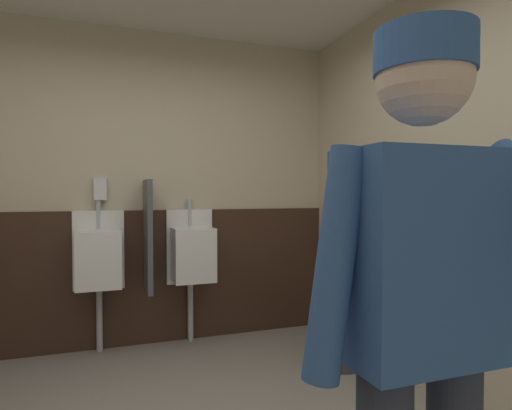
# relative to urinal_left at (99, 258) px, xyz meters

# --- Properties ---
(wall_back) EXTENTS (4.00, 0.12, 2.68)m
(wall_back) POSITION_rel_urinal_left_xyz_m (0.33, 0.22, 0.56)
(wall_back) COLOR beige
(wall_back) RESTS_ON ground_plane
(wall_right) EXTENTS (0.12, 4.49, 2.68)m
(wall_right) POSITION_rel_urinal_left_xyz_m (2.09, -1.78, 0.56)
(wall_right) COLOR beige
(wall_right) RESTS_ON ground_plane
(wainscot_band_back) EXTENTS (3.40, 0.03, 1.15)m
(wainscot_band_back) POSITION_rel_urinal_left_xyz_m (0.33, 0.14, -0.20)
(wainscot_band_back) COLOR #382319
(wainscot_band_back) RESTS_ON ground_plane
(urinal_left) EXTENTS (0.40, 0.34, 1.24)m
(urinal_left) POSITION_rel_urinal_left_xyz_m (0.00, 0.00, 0.00)
(urinal_left) COLOR white
(urinal_left) RESTS_ON ground_plane
(urinal_middle) EXTENTS (0.40, 0.34, 1.24)m
(urinal_middle) POSITION_rel_urinal_left_xyz_m (0.75, 0.00, 0.00)
(urinal_middle) COLOR white
(urinal_middle) RESTS_ON ground_plane
(privacy_divider_panel) EXTENTS (0.04, 0.40, 0.90)m
(privacy_divider_panel) POSITION_rel_urinal_left_xyz_m (0.37, -0.07, 0.17)
(privacy_divider_panel) COLOR #4C4C51
(person) EXTENTS (0.63, 0.60, 1.70)m
(person) POSITION_rel_urinal_left_xyz_m (0.80, -2.75, 0.24)
(person) COLOR #2D3342
(person) RESTS_ON ground_plane
(trash_bin) EXTENTS (0.34, 0.34, 0.60)m
(trash_bin) POSITION_rel_urinal_left_xyz_m (1.71, -0.84, -0.48)
(trash_bin) COLOR #38383D
(trash_bin) RESTS_ON ground_plane
(soap_dispenser) EXTENTS (0.10, 0.07, 0.18)m
(soap_dispenser) POSITION_rel_urinal_left_xyz_m (0.02, 0.12, 0.55)
(soap_dispenser) COLOR silver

